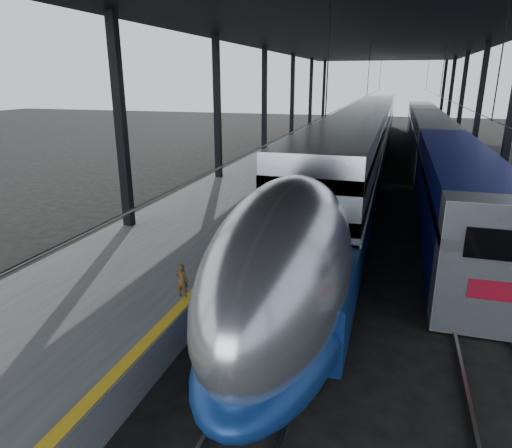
% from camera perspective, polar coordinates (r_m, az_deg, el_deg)
% --- Properties ---
extents(ground, '(160.00, 160.00, 0.00)m').
position_cam_1_polar(ground, '(13.11, -4.78, -12.94)').
color(ground, black).
rests_on(ground, ground).
extents(platform, '(6.00, 80.00, 1.00)m').
position_cam_1_polar(platform, '(32.02, 2.52, 6.57)').
color(platform, '#4C4C4F').
rests_on(platform, ground).
extents(yellow_strip, '(0.30, 80.00, 0.01)m').
position_cam_1_polar(yellow_strip, '(31.37, 7.53, 7.14)').
color(yellow_strip, gold).
rests_on(yellow_strip, platform).
extents(rails, '(6.52, 80.00, 0.16)m').
position_cam_1_polar(rails, '(31.15, 16.96, 4.71)').
color(rails, slate).
rests_on(rails, ground).
extents(canopy, '(18.00, 75.00, 9.47)m').
position_cam_1_polar(canopy, '(30.64, 13.35, 21.84)').
color(canopy, black).
rests_on(canopy, ground).
extents(tgv_train, '(3.23, 65.20, 4.63)m').
position_cam_1_polar(tgv_train, '(37.58, 13.51, 10.34)').
color(tgv_train, '#B9BBC0').
rests_on(tgv_train, ground).
extents(second_train, '(2.73, 56.05, 3.76)m').
position_cam_1_polar(second_train, '(39.61, 21.01, 9.64)').
color(second_train, navy).
rests_on(second_train, ground).
extents(child, '(0.35, 0.24, 0.95)m').
position_cam_1_polar(child, '(12.56, -9.24, -6.98)').
color(child, '#54381C').
rests_on(child, platform).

